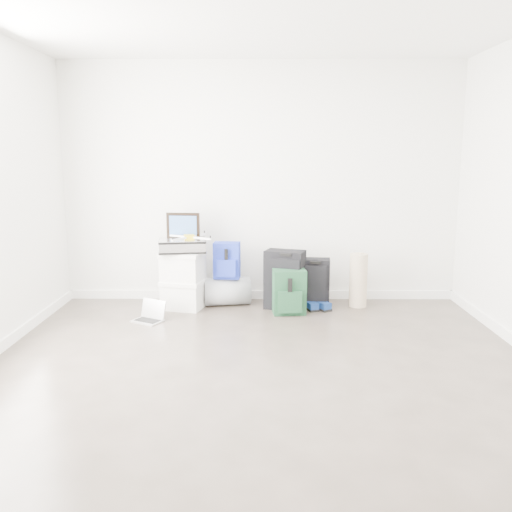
{
  "coord_description": "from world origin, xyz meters",
  "views": [
    {
      "loc": [
        -0.03,
        -3.69,
        1.67
      ],
      "look_at": [
        -0.05,
        1.9,
        0.62
      ],
      "focal_mm": 38.0,
      "sensor_mm": 36.0,
      "label": 1
    }
  ],
  "objects_px": {
    "duffel_bag": "(227,291)",
    "carry_on": "(314,283)",
    "briefcase": "(182,246)",
    "boxes_stack": "(183,280)",
    "large_suitcase": "(285,280)",
    "laptop": "(150,316)"
  },
  "relations": [
    {
      "from": "duffel_bag",
      "to": "carry_on",
      "type": "xyz_separation_m",
      "value": [
        0.97,
        -0.07,
        0.11
      ]
    },
    {
      "from": "carry_on",
      "to": "laptop",
      "type": "distance_m",
      "value": 1.82
    },
    {
      "from": "briefcase",
      "to": "duffel_bag",
      "type": "bearing_deg",
      "value": 7.99
    },
    {
      "from": "boxes_stack",
      "to": "briefcase",
      "type": "bearing_deg",
      "value": 14.28
    },
    {
      "from": "laptop",
      "to": "large_suitcase",
      "type": "bearing_deg",
      "value": 46.84
    },
    {
      "from": "large_suitcase",
      "to": "laptop",
      "type": "height_order",
      "value": "large_suitcase"
    },
    {
      "from": "carry_on",
      "to": "duffel_bag",
      "type": "bearing_deg",
      "value": -177.98
    },
    {
      "from": "duffel_bag",
      "to": "carry_on",
      "type": "bearing_deg",
      "value": -13.17
    },
    {
      "from": "laptop",
      "to": "duffel_bag",
      "type": "bearing_deg",
      "value": 67.5
    },
    {
      "from": "boxes_stack",
      "to": "duffel_bag",
      "type": "distance_m",
      "value": 0.52
    },
    {
      "from": "large_suitcase",
      "to": "duffel_bag",
      "type": "bearing_deg",
      "value": -174.19
    },
    {
      "from": "boxes_stack",
      "to": "briefcase",
      "type": "distance_m",
      "value": 0.38
    },
    {
      "from": "boxes_stack",
      "to": "carry_on",
      "type": "bearing_deg",
      "value": 16.9
    },
    {
      "from": "briefcase",
      "to": "large_suitcase",
      "type": "distance_m",
      "value": 1.18
    },
    {
      "from": "large_suitcase",
      "to": "carry_on",
      "type": "xyz_separation_m",
      "value": [
        0.33,
        0.08,
        -0.05
      ]
    },
    {
      "from": "laptop",
      "to": "briefcase",
      "type": "bearing_deg",
      "value": 87.62
    },
    {
      "from": "duffel_bag",
      "to": "laptop",
      "type": "height_order",
      "value": "duffel_bag"
    },
    {
      "from": "duffel_bag",
      "to": "large_suitcase",
      "type": "bearing_deg",
      "value": -22.25
    },
    {
      "from": "boxes_stack",
      "to": "large_suitcase",
      "type": "distance_m",
      "value": 1.11
    },
    {
      "from": "large_suitcase",
      "to": "carry_on",
      "type": "relative_size",
      "value": 1.19
    },
    {
      "from": "large_suitcase",
      "to": "laptop",
      "type": "bearing_deg",
      "value": -142.9
    },
    {
      "from": "carry_on",
      "to": "laptop",
      "type": "bearing_deg",
      "value": -156.57
    }
  ]
}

